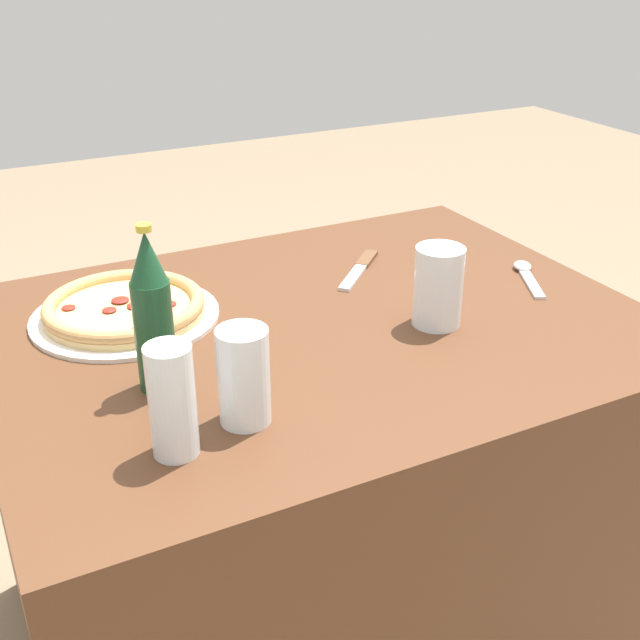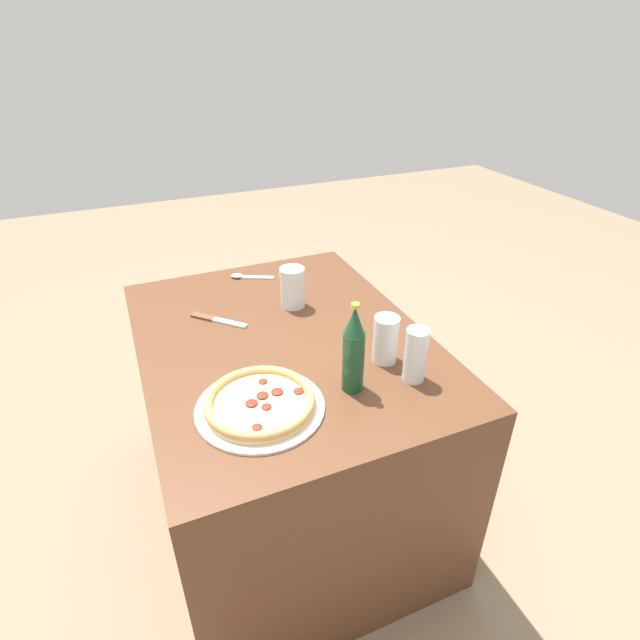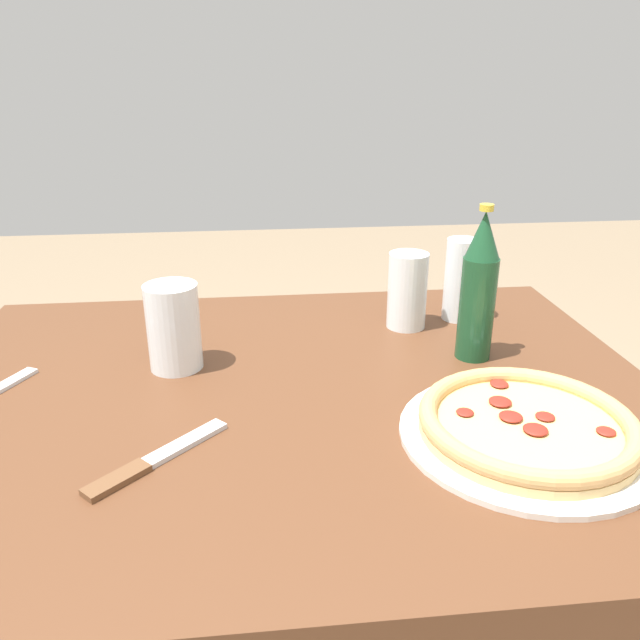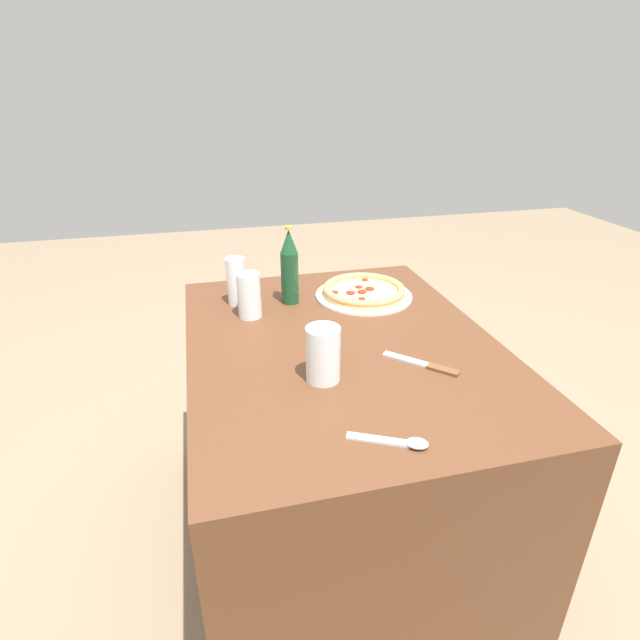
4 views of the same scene
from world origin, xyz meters
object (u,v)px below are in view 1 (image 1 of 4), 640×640
spoon (526,273)px  glass_mango_juice (438,288)px  glass_cola (244,381)px  pizza_salami (125,309)px  knife (360,268)px  beer_bottle (152,314)px  glass_lemonade (173,407)px

spoon → glass_mango_juice: bearing=18.6°
spoon → glass_cola: bearing=18.0°
pizza_salami → knife: pizza_salami is taller
beer_bottle → spoon: size_ratio=1.60×
glass_mango_juice → pizza_salami: bearing=-29.1°
glass_mango_juice → glass_cola: bearing=17.7°
pizza_salami → glass_cola: (-0.06, 0.39, 0.04)m
beer_bottle → spoon: 0.76m
knife → spoon: spoon is taller
glass_mango_juice → glass_lemonade: size_ratio=0.89×
spoon → knife: bearing=-32.3°
glass_mango_juice → glass_cola: glass_cola is taller
glass_cola → spoon: (-0.67, -0.22, -0.06)m
glass_mango_juice → glass_cola: size_ratio=0.99×
knife → glass_lemonade: bearing=39.4°
glass_mango_juice → glass_lemonade: (0.51, 0.16, 0.00)m
pizza_salami → glass_mango_juice: 0.53m
glass_mango_juice → glass_cola: 0.42m
glass_lemonade → spoon: glass_lemonade is taller
glass_mango_juice → knife: (-0.00, -0.26, -0.06)m
pizza_salami → glass_lemonade: (0.04, 0.41, 0.05)m
spoon → pizza_salami: bearing=-12.8°
glass_mango_juice → spoon: (-0.27, -0.09, -0.06)m
glass_mango_juice → beer_bottle: bearing=-1.4°
glass_lemonade → spoon: (-0.78, -0.25, -0.06)m
glass_lemonade → knife: (-0.51, -0.42, -0.06)m
pizza_salami → beer_bottle: 0.27m
pizza_salami → spoon: (-0.74, 0.17, -0.01)m
pizza_salami → beer_bottle: (0.01, 0.25, 0.10)m
glass_cola → knife: 0.56m
pizza_salami → spoon: size_ratio=2.03×
beer_bottle → spoon: (-0.75, -0.08, -0.11)m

